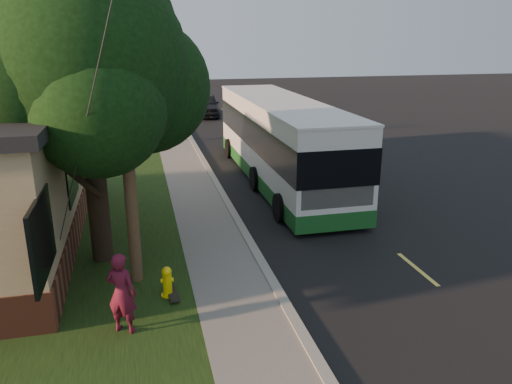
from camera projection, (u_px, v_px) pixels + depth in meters
ground at (273, 286)px, 12.46m from camera, size 120.00×120.00×0.00m
road at (300, 173)px, 22.62m from camera, size 8.00×80.00×0.01m
curb at (213, 177)px, 21.72m from camera, size 0.25×80.00×0.12m
sidewalk at (190, 179)px, 21.50m from camera, size 2.00×80.00×0.08m
grass_verge at (106, 185)px, 20.73m from camera, size 5.00×80.00×0.07m
fire_hydrant at (167, 282)px, 11.76m from camera, size 0.32×0.32×0.74m
utility_pole at (123, 98)px, 11.26m from camera, size 2.86×3.21×9.07m
leafy_tree at (86, 69)px, 12.44m from camera, size 6.30×6.00×7.80m
bare_tree_near at (128, 107)px, 27.73m from camera, size 1.38×1.21×4.31m
bare_tree_far at (136, 88)px, 39.02m from camera, size 1.38×1.21×4.03m
traffic_signal at (176, 69)px, 43.15m from camera, size 0.18×0.22×5.50m
transit_bus at (280, 139)px, 20.80m from camera, size 2.94×12.75×3.45m
skateboarder at (122, 293)px, 10.19m from camera, size 0.77×0.67×1.77m
skateboard_main at (172, 293)px, 11.84m from camera, size 0.33×0.92×0.08m
distant_car at (205, 105)px, 38.15m from camera, size 2.63×5.23×1.71m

